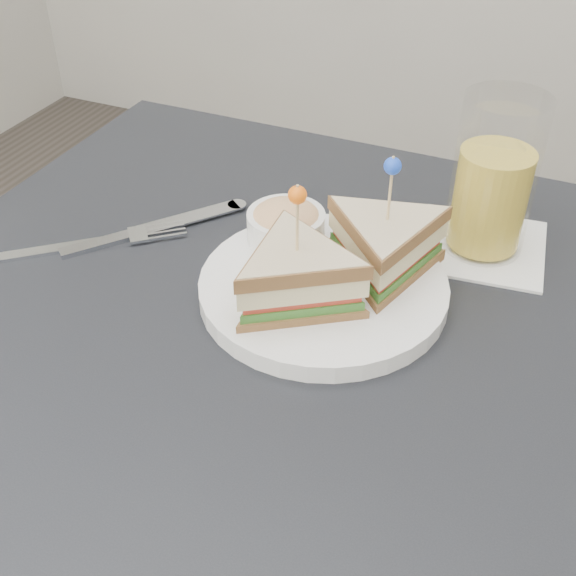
{
  "coord_description": "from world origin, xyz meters",
  "views": [
    {
      "loc": [
        0.21,
        -0.45,
        1.19
      ],
      "look_at": [
        0.01,
        0.01,
        0.8
      ],
      "focal_mm": 45.0,
      "sensor_mm": 36.0,
      "label": 1
    }
  ],
  "objects": [
    {
      "name": "table",
      "position": [
        0.0,
        0.0,
        0.67
      ],
      "size": [
        0.8,
        0.8,
        0.75
      ],
      "color": "black",
      "rests_on": "ground"
    },
    {
      "name": "plate_meal",
      "position": [
        0.03,
        0.08,
        0.79
      ],
      "size": [
        0.27,
        0.27,
        0.14
      ],
      "rotation": [
        0.0,
        0.0,
        0.06
      ],
      "color": "white",
      "rests_on": "table"
    },
    {
      "name": "cutlery_fork",
      "position": [
        -0.23,
        0.06,
        0.75
      ],
      "size": [
        0.17,
        0.15,
        0.01
      ],
      "rotation": [
        0.0,
        0.0,
        -0.87
      ],
      "color": "silver",
      "rests_on": "table"
    },
    {
      "name": "cutlery_knife",
      "position": [
        -0.2,
        0.1,
        0.75
      ],
      "size": [
        0.15,
        0.18,
        0.01
      ],
      "rotation": [
        0.0,
        0.0,
        -0.66
      ],
      "color": "silver",
      "rests_on": "table"
    },
    {
      "name": "drink_set",
      "position": [
        0.14,
        0.22,
        0.83
      ],
      "size": [
        0.15,
        0.15,
        0.17
      ],
      "rotation": [
        0.0,
        0.0,
        0.11
      ],
      "color": "white",
      "rests_on": "table"
    }
  ]
}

